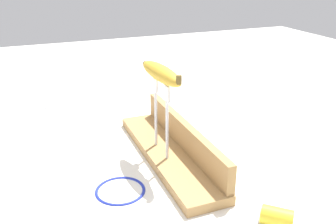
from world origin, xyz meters
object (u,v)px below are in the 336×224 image
object	(u,v)px
banana_chunk_far	(276,217)
wire_coil	(120,190)
banana_raised_center	(161,73)
fork_fallen_near	(60,108)
fork_stand_center	(161,110)

from	to	relation	value
banana_chunk_far	wire_coil	size ratio (longest dim) A/B	0.62
banana_raised_center	fork_fallen_near	bearing A→B (deg)	-156.35
banana_chunk_far	fork_stand_center	bearing A→B (deg)	-160.36
banana_raised_center	wire_coil	xyz separation A→B (m)	(0.09, -0.13, -0.22)
fork_stand_center	wire_coil	xyz separation A→B (m)	(0.09, -0.13, -0.13)
banana_raised_center	fork_fallen_near	world-z (taller)	banana_raised_center
banana_chunk_far	wire_coil	xyz separation A→B (m)	(-0.21, -0.24, -0.01)
banana_chunk_far	wire_coil	distance (m)	0.32
fork_stand_center	wire_coil	bearing A→B (deg)	-54.17
banana_raised_center	fork_fallen_near	xyz separation A→B (m)	(-0.44, -0.19, -0.22)
fork_stand_center	banana_chunk_far	world-z (taller)	fork_stand_center
banana_raised_center	wire_coil	world-z (taller)	banana_raised_center
banana_raised_center	fork_fallen_near	size ratio (longest dim) A/B	1.10
fork_stand_center	wire_coil	distance (m)	0.20
banana_raised_center	wire_coil	bearing A→B (deg)	-54.15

